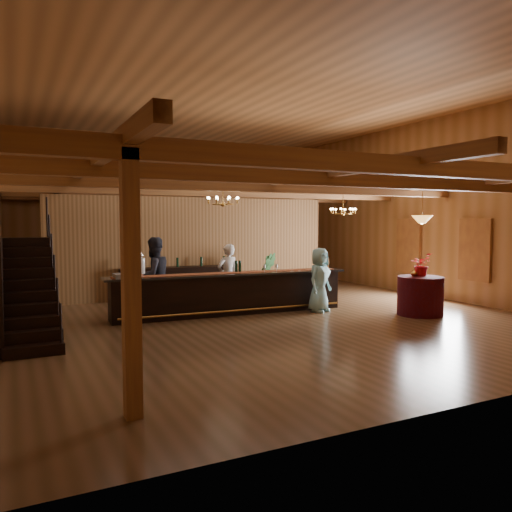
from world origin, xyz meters
name	(u,v)px	position (x,y,z in m)	size (l,w,h in m)	color
floor	(261,312)	(0.00, 0.00, 0.00)	(14.00, 14.00, 0.00)	brown
ceiling	(261,96)	(0.00, 0.00, 5.50)	(14.00, 14.00, 0.00)	#A26533
wall_back	(178,211)	(0.00, 7.00, 2.75)	(12.00, 0.10, 5.50)	#94633B
wall_front	(505,191)	(0.00, -7.00, 2.75)	(12.00, 0.10, 5.50)	#94633B
wall_right	(434,208)	(6.00, 0.00, 2.75)	(0.10, 14.00, 5.50)	#94633B
beam_grid	(252,188)	(0.00, 0.51, 3.24)	(11.90, 13.90, 0.39)	#98602B
support_posts	(270,252)	(0.00, -0.50, 1.60)	(9.20, 10.20, 3.20)	#98602B
partition_wall	(196,247)	(-0.50, 3.50, 1.55)	(9.00, 0.18, 3.10)	brown
window_right_front	(475,250)	(5.95, -1.60, 1.55)	(0.12, 1.05, 1.75)	white
window_right_back	(409,246)	(5.95, 1.00, 1.55)	(0.12, 1.05, 1.75)	white
staircase	(30,290)	(-5.45, -0.74, 1.00)	(1.00, 2.80, 2.00)	black
backroom_boxes	(183,273)	(-0.29, 5.50, 0.53)	(4.10, 0.60, 1.10)	black
tasting_bar	(231,293)	(-0.77, 0.16, 0.53)	(6.30, 1.13, 1.06)	black
beverage_dispenser	(139,265)	(-3.04, 0.33, 1.33)	(0.26, 0.26, 0.60)	silver
glass_rack_tray	(125,276)	(-3.40, 0.25, 1.09)	(0.50, 0.50, 0.10)	gray
raffle_drum	(323,263)	(1.90, -0.03, 1.22)	(0.34, 0.24, 0.30)	#A66F31
bar_bottle_0	(236,266)	(-0.57, 0.27, 1.19)	(0.07, 0.07, 0.30)	black
bar_bottle_1	(240,266)	(-0.47, 0.26, 1.19)	(0.07, 0.07, 0.30)	black
backbar_shelf	(178,283)	(-1.23, 3.16, 0.49)	(3.46, 0.54, 0.97)	black
round_table	(420,296)	(3.43, -2.10, 0.49)	(1.12, 1.12, 0.97)	#380305
chandelier_left	(223,200)	(-1.08, -0.09, 2.86)	(0.80, 0.80, 0.49)	#A87732
chandelier_right	(343,211)	(3.62, 1.44, 2.68)	(0.80, 0.80, 0.68)	#A87732
pendant_lamp	(422,219)	(3.43, -2.10, 2.40)	(0.52, 0.52, 0.90)	#A87732
bartender	(228,276)	(-0.49, 1.01, 0.87)	(0.63, 0.42, 1.74)	white
staff_second	(154,276)	(-2.55, 0.94, 0.98)	(0.95, 0.74, 1.96)	#252732
guest	(319,280)	(1.42, -0.59, 0.83)	(0.82, 0.53, 1.67)	#87C2CA
floor_plant	(265,274)	(1.41, 2.48, 0.69)	(0.75, 0.61, 1.37)	#234A22
table_flowers	(421,264)	(3.55, -1.98, 1.26)	(0.52, 0.45, 0.58)	red
table_vase	(414,271)	(3.33, -1.98, 1.11)	(0.14, 0.14, 0.28)	#A87732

